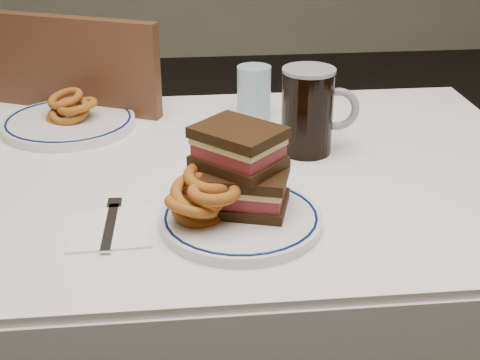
{
  "coord_description": "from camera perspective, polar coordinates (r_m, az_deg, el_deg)",
  "views": [
    {
      "loc": [
        -0.08,
        -1.15,
        1.28
      ],
      "look_at": [
        0.02,
        -0.19,
        0.82
      ],
      "focal_mm": 50.0,
      "sensor_mm": 36.0,
      "label": 1
    }
  ],
  "objects": [
    {
      "name": "ketchup_ramekin",
      "position": [
        1.14,
        -3.39,
        0.12
      ],
      "size": [
        0.06,
        0.06,
        0.04
      ],
      "color": "white",
      "rests_on": "main_plate"
    },
    {
      "name": "beer_mug",
      "position": [
        1.31,
        5.93,
        5.94
      ],
      "size": [
        0.15,
        0.1,
        0.17
      ],
      "color": "black",
      "rests_on": "dining_table"
    },
    {
      "name": "onion_rings_main",
      "position": [
        1.04,
        -3.16,
        -1.42
      ],
      "size": [
        0.12,
        0.13,
        0.1
      ],
      "color": "brown",
      "rests_on": "main_plate"
    },
    {
      "name": "main_plate",
      "position": [
        1.07,
        0.08,
        -3.35
      ],
      "size": [
        0.26,
        0.26,
        0.02
      ],
      "color": "silver",
      "rests_on": "dining_table"
    },
    {
      "name": "water_glass",
      "position": [
        1.49,
        1.19,
        7.46
      ],
      "size": [
        0.08,
        0.08,
        0.12
      ],
      "primitive_type": "cylinder",
      "color": "#A1B9D0",
      "rests_on": "dining_table"
    },
    {
      "name": "chair_far",
      "position": [
        1.8,
        -11.33,
        0.51
      ],
      "size": [
        0.59,
        0.59,
        0.96
      ],
      "color": "#482917",
      "rests_on": "floor"
    },
    {
      "name": "onion_rings_far",
      "position": [
        1.49,
        -14.35,
        6.0
      ],
      "size": [
        0.12,
        0.11,
        0.08
      ],
      "color": "brown",
      "rests_on": "far_plate"
    },
    {
      "name": "napkin_fork",
      "position": [
        1.08,
        -11.01,
        -4.01
      ],
      "size": [
        0.13,
        0.17,
        0.01
      ],
      "color": "white",
      "rests_on": "dining_table"
    },
    {
      "name": "reuben_sandwich",
      "position": [
        1.06,
        0.2,
        1.0
      ],
      "size": [
        0.17,
        0.17,
        0.13
      ],
      "color": "black",
      "rests_on": "main_plate"
    },
    {
      "name": "far_plate",
      "position": [
        1.5,
        -14.38,
        4.77
      ],
      "size": [
        0.28,
        0.28,
        0.02
      ],
      "color": "silver",
      "rests_on": "dining_table"
    },
    {
      "name": "dining_table",
      "position": [
        1.31,
        -1.84,
        -3.13
      ],
      "size": [
        1.27,
        0.87,
        0.75
      ],
      "color": "silver",
      "rests_on": "floor"
    }
  ]
}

